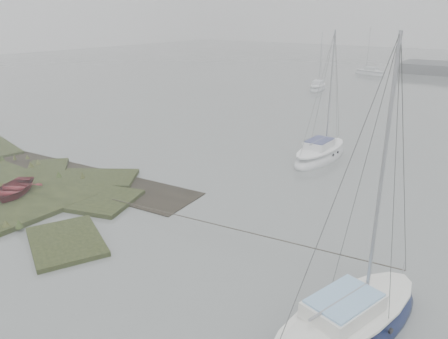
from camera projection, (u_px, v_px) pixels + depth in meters
The scene contains 6 objects.
ground at pixel (350, 108), 40.08m from camera, with size 160.00×160.00×0.00m, color slate.
sailboat_main at pixel (346, 327), 11.85m from camera, with size 3.49×6.38×8.56m.
sailboat_white at pixel (320, 155), 26.24m from camera, with size 1.95×5.70×8.00m.
sailboat_far_a at pixel (318, 88), 49.81m from camera, with size 2.82×5.06×6.80m.
sailboat_far_c at pixel (370, 73), 61.78m from camera, with size 5.14×2.99×6.89m.
dinghy at pixel (13, 189), 20.48m from camera, with size 2.01×2.81×0.58m, color maroon.
Camera 1 is at (14.04, -8.80, 8.30)m, focal length 35.00 mm.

